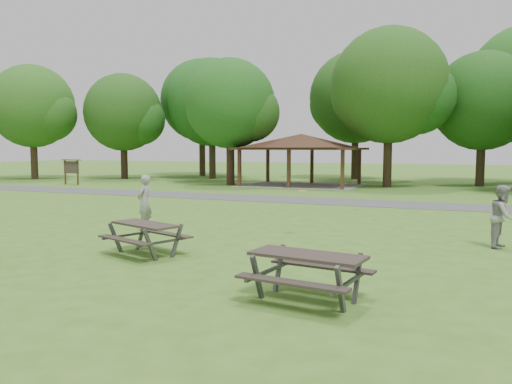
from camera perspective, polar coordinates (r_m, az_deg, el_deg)
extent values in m
plane|color=#3E6D1F|center=(13.23, -10.95, -6.86)|extent=(160.00, 160.00, 0.00)
cube|color=#47474A|center=(25.89, 6.71, -1.00)|extent=(120.00, 3.20, 0.02)
cube|color=#3E2216|center=(35.37, -1.90, 2.73)|extent=(0.22, 0.22, 2.60)
cube|color=#372014|center=(40.32, 1.36, 3.01)|extent=(0.22, 0.22, 2.60)
cube|color=#3C2116|center=(33.96, 3.76, 2.63)|extent=(0.22, 0.22, 2.60)
cube|color=#362013|center=(39.09, 6.41, 2.92)|extent=(0.22, 0.22, 2.60)
cube|color=#392514|center=(32.92, 9.85, 2.49)|extent=(0.22, 0.22, 2.60)
cube|color=#351D13|center=(38.19, 11.73, 2.80)|extent=(0.22, 0.22, 2.60)
cube|color=#331D14|center=(36.49, 5.20, 4.95)|extent=(8.60, 6.60, 0.16)
pyramid|color=#362015|center=(36.50, 5.20, 5.86)|extent=(7.01, 7.01, 1.00)
cube|color=gray|center=(36.59, 5.16, 0.77)|extent=(8.40, 6.40, 0.03)
cube|color=#3B2615|center=(40.07, -20.97, 2.10)|extent=(0.10, 0.10, 1.80)
cube|color=#3B2415|center=(39.24, -19.71, 2.08)|extent=(0.10, 0.10, 1.80)
cube|color=#302822|center=(39.64, -20.36, 2.67)|extent=(1.40, 0.06, 0.90)
cube|color=#321C14|center=(39.62, -20.39, 3.46)|extent=(1.60, 0.30, 0.06)
cylinder|color=#332116|center=(48.13, -24.02, 3.54)|extent=(0.60, 0.60, 3.67)
sphere|color=#204F16|center=(48.26, -24.21, 8.93)|extent=(7.20, 7.20, 7.20)
sphere|color=#1C4915|center=(47.25, -22.57, 8.21)|extent=(4.68, 4.68, 4.68)
sphere|color=#1C4413|center=(49.15, -25.51, 8.18)|extent=(4.32, 4.32, 4.32)
cylinder|color=black|center=(45.96, -14.83, 3.54)|extent=(0.60, 0.60, 3.32)
sphere|color=#1A4313|center=(46.06, -14.94, 8.79)|extent=(6.80, 6.80, 6.80)
sphere|color=#174714|center=(45.33, -13.15, 8.03)|extent=(4.42, 4.42, 4.42)
sphere|color=#1C4112|center=(46.72, -16.41, 8.07)|extent=(4.08, 4.08, 4.08)
cylinder|color=#2F2114|center=(45.06, -5.01, 4.00)|extent=(0.60, 0.60, 3.85)
sphere|color=#144714|center=(45.24, -5.06, 10.15)|extent=(7.80, 7.80, 7.80)
sphere|color=#1B4A15|center=(44.64, -2.85, 9.23)|extent=(5.07, 5.07, 5.07)
sphere|color=#183F12|center=(45.77, -6.92, 9.34)|extent=(4.68, 4.68, 4.68)
cylinder|color=black|center=(37.00, -2.94, 3.52)|extent=(0.60, 0.60, 3.50)
sphere|color=#164A15|center=(37.13, -2.97, 10.05)|extent=(6.60, 6.60, 6.60)
sphere|color=#194413|center=(36.72, -0.65, 9.08)|extent=(4.29, 4.29, 4.29)
sphere|color=#1B4E16|center=(37.51, -4.94, 9.23)|extent=(3.96, 3.96, 3.96)
cylinder|color=black|center=(36.10, 14.80, 3.74)|extent=(0.60, 0.60, 4.02)
sphere|color=#1C4614|center=(36.35, 14.98, 11.67)|extent=(8.00, 8.00, 8.00)
sphere|color=#134413|center=(36.34, 17.87, 10.33)|extent=(5.20, 5.20, 5.20)
sphere|color=#194915|center=(36.35, 12.37, 10.77)|extent=(4.80, 4.80, 4.80)
cylinder|color=black|center=(39.21, 24.27, 3.12)|extent=(0.60, 0.60, 3.43)
sphere|color=#154212|center=(39.35, 24.50, 9.45)|extent=(7.00, 7.00, 7.00)
sphere|color=#1F4D16|center=(39.65, 26.75, 8.31)|extent=(4.55, 4.55, 4.55)
sphere|color=#1C4513|center=(39.11, 22.40, 8.78)|extent=(4.20, 4.20, 4.20)
cylinder|color=#312016|center=(49.57, -6.16, 4.38)|extent=(0.60, 0.60, 4.38)
sphere|color=#144714|center=(49.79, -6.22, 10.36)|extent=(8.00, 8.00, 8.00)
sphere|color=#1B4112|center=(49.13, -4.18, 9.51)|extent=(5.20, 5.20, 5.20)
sphere|color=#1F4A15|center=(50.36, -7.93, 9.59)|extent=(4.80, 4.80, 4.80)
cylinder|color=black|center=(44.68, 11.23, 4.09)|extent=(0.60, 0.60, 4.13)
sphere|color=#184212|center=(44.90, 11.34, 10.57)|extent=(8.00, 8.00, 8.00)
sphere|color=#1B4413|center=(44.78, 13.69, 9.51)|extent=(5.20, 5.20, 5.20)
sphere|color=#154413|center=(45.01, 9.25, 9.82)|extent=(4.80, 4.80, 4.80)
sphere|color=#1D4B15|center=(42.77, 26.25, 10.36)|extent=(5.04, 5.04, 5.04)
cube|color=#2E2721|center=(12.97, -12.53, -3.62)|extent=(2.07, 1.34, 0.05)
cube|color=#2A231E|center=(12.67, -14.85, -5.32)|extent=(1.91, 0.88, 0.04)
cube|color=#2B251F|center=(13.40, -10.29, -4.68)|extent=(1.91, 0.88, 0.04)
cube|color=#3E3E41|center=(13.42, -15.75, -5.09)|extent=(0.19, 0.40, 0.84)
cube|color=#404043|center=(13.86, -12.94, -4.71)|extent=(0.19, 0.40, 0.84)
cube|color=#3D3D3F|center=(13.63, -14.33, -4.77)|extent=(0.56, 1.50, 0.05)
cube|color=#444447|center=(12.21, -12.00, -6.00)|extent=(0.19, 0.40, 0.84)
cube|color=#464649|center=(12.69, -9.06, -5.54)|extent=(0.19, 0.40, 0.84)
cube|color=#414143|center=(12.44, -10.50, -5.62)|extent=(0.56, 1.50, 0.05)
cube|color=#2D2420|center=(8.90, 5.89, -7.21)|extent=(2.10, 1.04, 0.06)
cube|color=#2A221E|center=(8.39, 3.97, -10.29)|extent=(2.04, 0.53, 0.04)
cube|color=#2A221E|center=(9.57, 7.53, -8.40)|extent=(2.04, 0.53, 0.04)
cube|color=#3E3E40|center=(8.97, 0.14, -9.78)|extent=(0.12, 0.43, 0.88)
cube|color=#464649|center=(9.69, 2.66, -8.67)|extent=(0.12, 0.43, 0.88)
cube|color=#3B3B3D|center=(9.32, 1.45, -9.00)|extent=(0.26, 1.64, 0.06)
cube|color=#474649|center=(8.33, 9.62, -11.01)|extent=(0.12, 0.43, 0.88)
cube|color=#3B3A3D|center=(9.10, 11.51, -9.66)|extent=(0.12, 0.43, 0.88)
cube|color=#404042|center=(8.71, 10.61, -10.10)|extent=(0.26, 1.64, 0.06)
cylinder|color=yellow|center=(15.27, 5.35, 0.13)|extent=(0.32, 0.32, 0.02)
imported|color=gray|center=(17.37, -12.63, -1.06)|extent=(0.52, 0.71, 1.80)
imported|color=gray|center=(15.11, 26.38, -2.51)|extent=(0.82, 0.96, 1.72)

